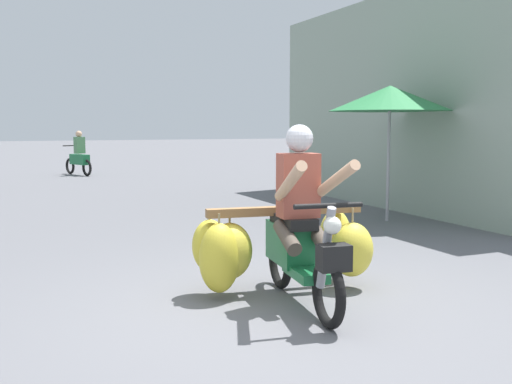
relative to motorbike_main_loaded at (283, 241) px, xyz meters
name	(u,v)px	position (x,y,z in m)	size (l,w,h in m)	color
ground_plane	(288,314)	(-0.20, -0.50, -0.52)	(120.00, 120.00, 0.00)	slate
motorbike_main_loaded	(283,241)	(0.00, 0.00, 0.00)	(1.71, 1.76, 1.58)	black
motorbike_distant_ahead_right	(79,157)	(-0.02, 14.67, 0.05)	(0.74, 1.54, 1.40)	black
shopfront_building	(457,104)	(6.24, 4.78, 1.47)	(3.87, 7.93, 3.98)	gray
market_umbrella_near_shop	(390,99)	(3.50, 3.27, 1.48)	(1.98, 1.98, 2.21)	#99999E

